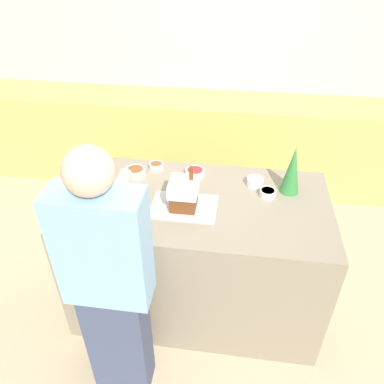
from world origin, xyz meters
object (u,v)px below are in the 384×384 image
object	(u,v)px
candy_bowl_near_tray_left	(195,172)
decorative_tree	(292,170)
gingerbread_house	(184,193)
person	(110,286)
baking_tray	(184,207)
candy_bowl_front_corner	(268,193)
candy_bowl_behind_tray	(255,182)
candy_bowl_far_right	(135,172)
candy_bowl_center_rear	(156,166)

from	to	relation	value
candy_bowl_near_tray_left	decorative_tree	bearing A→B (deg)	-9.52
gingerbread_house	person	distance (m)	0.69
gingerbread_house	decorative_tree	world-z (taller)	decorative_tree
baking_tray	person	xyz separation A→B (m)	(-0.29, -0.59, -0.09)
gingerbread_house	candy_bowl_near_tray_left	size ratio (longest dim) A/B	2.03
candy_bowl_near_tray_left	candy_bowl_front_corner	distance (m)	0.53
gingerbread_house	candy_bowl_behind_tray	xyz separation A→B (m)	(0.43, 0.30, -0.08)
decorative_tree	candy_bowl_far_right	size ratio (longest dim) A/B	2.36
baking_tray	candy_bowl_center_rear	bearing A→B (deg)	122.37
candy_bowl_near_tray_left	candy_bowl_behind_tray	world-z (taller)	candy_bowl_behind_tray
gingerbread_house	candy_bowl_front_corner	xyz separation A→B (m)	(0.51, 0.19, -0.08)
candy_bowl_far_right	candy_bowl_center_rear	bearing A→B (deg)	40.99
candy_bowl_center_rear	candy_bowl_behind_tray	world-z (taller)	candy_bowl_behind_tray
gingerbread_house	candy_bowl_near_tray_left	distance (m)	0.38
candy_bowl_far_right	candy_bowl_near_tray_left	bearing A→B (deg)	8.52
candy_bowl_near_tray_left	candy_bowl_center_rear	size ratio (longest dim) A/B	1.36
candy_bowl_center_rear	candy_bowl_front_corner	distance (m)	0.81
baking_tray	candy_bowl_near_tray_left	distance (m)	0.38
candy_bowl_behind_tray	candy_bowl_front_corner	world-z (taller)	candy_bowl_behind_tray
gingerbread_house	candy_bowl_far_right	bearing A→B (deg)	141.35
decorative_tree	candy_bowl_far_right	xyz separation A→B (m)	(-1.04, 0.05, -0.13)
candy_bowl_far_right	candy_bowl_front_corner	size ratio (longest dim) A/B	1.33
candy_bowl_front_corner	person	size ratio (longest dim) A/B	0.06
candy_bowl_front_corner	baking_tray	bearing A→B (deg)	-159.31
gingerbread_house	candy_bowl_behind_tray	distance (m)	0.53
baking_tray	candy_bowl_near_tray_left	world-z (taller)	candy_bowl_near_tray_left
person	gingerbread_house	bearing A→B (deg)	64.02
candy_bowl_behind_tray	baking_tray	bearing A→B (deg)	-144.76
candy_bowl_far_right	candy_bowl_front_corner	distance (m)	0.91
candy_bowl_front_corner	person	distance (m)	1.13
decorative_tree	candy_bowl_center_rear	world-z (taller)	decorative_tree
baking_tray	candy_bowl_front_corner	size ratio (longest dim) A/B	3.91
candy_bowl_far_right	gingerbread_house	bearing A→B (deg)	-38.65
candy_bowl_near_tray_left	candy_bowl_behind_tray	size ratio (longest dim) A/B	1.22
candy_bowl_far_right	candy_bowl_behind_tray	bearing A→B (deg)	-0.57
candy_bowl_center_rear	gingerbread_house	bearing A→B (deg)	-57.57
baking_tray	candy_bowl_far_right	size ratio (longest dim) A/B	2.94
candy_bowl_center_rear	candy_bowl_behind_tray	distance (m)	0.71
candy_bowl_center_rear	person	bearing A→B (deg)	-91.25
candy_bowl_far_right	candy_bowl_front_corner	world-z (taller)	candy_bowl_far_right
baking_tray	person	distance (m)	0.67
candy_bowl_behind_tray	person	xyz separation A→B (m)	(-0.72, -0.90, -0.12)
candy_bowl_center_rear	candy_bowl_near_tray_left	bearing A→B (deg)	-9.28
candy_bowl_far_right	person	xyz separation A→B (m)	(0.10, -0.91, -0.11)
decorative_tree	candy_bowl_front_corner	bearing A→B (deg)	-151.91
gingerbread_house	candy_bowl_front_corner	size ratio (longest dim) A/B	2.63
candy_bowl_center_rear	person	xyz separation A→B (m)	(-0.02, -1.01, -0.11)
candy_bowl_behind_tray	candy_bowl_front_corner	xyz separation A→B (m)	(0.08, -0.11, -0.01)
candy_bowl_behind_tray	candy_bowl_far_right	world-z (taller)	candy_bowl_behind_tray
person	candy_bowl_near_tray_left	bearing A→B (deg)	72.41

